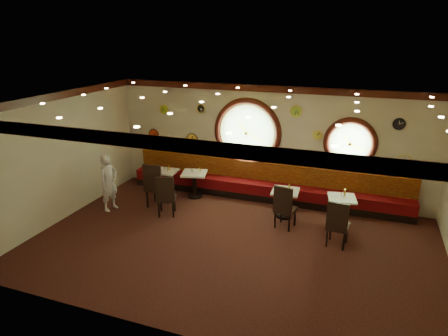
% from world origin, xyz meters
% --- Properties ---
extents(floor, '(9.00, 6.00, 0.00)m').
position_xyz_m(floor, '(0.00, 0.00, 0.00)').
color(floor, black).
rests_on(floor, ground).
extents(ceiling, '(9.00, 6.00, 0.02)m').
position_xyz_m(ceiling, '(0.00, 0.00, 3.20)').
color(ceiling, gold).
rests_on(ceiling, wall_back).
extents(wall_back, '(9.00, 0.02, 3.20)m').
position_xyz_m(wall_back, '(0.00, 3.00, 1.60)').
color(wall_back, beige).
rests_on(wall_back, floor).
extents(wall_front, '(9.00, 0.02, 3.20)m').
position_xyz_m(wall_front, '(0.00, -3.00, 1.60)').
color(wall_front, beige).
rests_on(wall_front, floor).
extents(wall_left, '(0.02, 6.00, 3.20)m').
position_xyz_m(wall_left, '(-4.50, 0.00, 1.60)').
color(wall_left, beige).
rests_on(wall_left, floor).
extents(molding_back, '(9.00, 0.10, 0.18)m').
position_xyz_m(molding_back, '(0.00, 2.95, 3.11)').
color(molding_back, '#3A110A').
rests_on(molding_back, wall_back).
extents(molding_front, '(9.00, 0.10, 0.18)m').
position_xyz_m(molding_front, '(0.00, -2.95, 3.11)').
color(molding_front, '#3A110A').
rests_on(molding_front, wall_back).
extents(molding_left, '(0.10, 6.00, 0.18)m').
position_xyz_m(molding_left, '(-4.45, 0.00, 3.11)').
color(molding_left, '#3A110A').
rests_on(molding_left, wall_back).
extents(banquette_base, '(8.00, 0.55, 0.20)m').
position_xyz_m(banquette_base, '(0.00, 2.72, 0.10)').
color(banquette_base, black).
rests_on(banquette_base, floor).
extents(banquette_seat, '(8.00, 0.55, 0.30)m').
position_xyz_m(banquette_seat, '(0.00, 2.72, 0.35)').
color(banquette_seat, '#59070C').
rests_on(banquette_seat, banquette_base).
extents(banquette_back, '(8.00, 0.10, 0.55)m').
position_xyz_m(banquette_back, '(0.00, 2.94, 0.75)').
color(banquette_back, '#610E07').
rests_on(banquette_back, wall_back).
extents(porthole_left_glass, '(1.66, 0.02, 1.66)m').
position_xyz_m(porthole_left_glass, '(-0.60, 3.00, 1.85)').
color(porthole_left_glass, '#7CB26B').
rests_on(porthole_left_glass, wall_back).
extents(porthole_left_frame, '(1.98, 0.18, 1.98)m').
position_xyz_m(porthole_left_frame, '(-0.60, 2.98, 1.85)').
color(porthole_left_frame, '#3A110A').
rests_on(porthole_left_frame, wall_back).
extents(porthole_left_ring, '(1.61, 0.03, 1.61)m').
position_xyz_m(porthole_left_ring, '(-0.60, 2.95, 1.85)').
color(porthole_left_ring, yellow).
rests_on(porthole_left_ring, wall_back).
extents(porthole_right_glass, '(1.10, 0.02, 1.10)m').
position_xyz_m(porthole_right_glass, '(2.20, 3.00, 1.80)').
color(porthole_right_glass, '#7CB26B').
rests_on(porthole_right_glass, wall_back).
extents(porthole_right_frame, '(1.38, 0.18, 1.38)m').
position_xyz_m(porthole_right_frame, '(2.20, 2.98, 1.80)').
color(porthole_right_frame, '#3A110A').
rests_on(porthole_right_frame, wall_back).
extents(porthole_right_ring, '(1.09, 0.03, 1.09)m').
position_xyz_m(porthole_right_ring, '(2.20, 2.95, 1.80)').
color(porthole_right_ring, yellow).
rests_on(porthole_right_ring, wall_back).
extents(wall_clock_0, '(0.24, 0.03, 0.24)m').
position_xyz_m(wall_clock_0, '(0.85, 2.96, 1.20)').
color(wall_clock_0, red).
rests_on(wall_clock_0, wall_back).
extents(wall_clock_1, '(0.28, 0.03, 0.28)m').
position_xyz_m(wall_clock_1, '(3.30, 2.96, 2.40)').
color(wall_clock_1, black).
rests_on(wall_clock_1, wall_back).
extents(wall_clock_2, '(0.20, 0.03, 0.20)m').
position_xyz_m(wall_clock_2, '(-1.90, 2.96, 1.20)').
color(wall_clock_2, white).
rests_on(wall_clock_2, wall_back).
extents(wall_clock_3, '(0.30, 0.03, 0.30)m').
position_xyz_m(wall_clock_3, '(0.75, 2.96, 2.55)').
color(wall_clock_3, '#90C03C').
rests_on(wall_clock_3, wall_back).
extents(wall_clock_4, '(0.36, 0.03, 0.36)m').
position_xyz_m(wall_clock_4, '(-2.30, 2.96, 1.50)').
color(wall_clock_4, yellow).
rests_on(wall_clock_4, wall_back).
extents(wall_clock_5, '(0.34, 0.03, 0.34)m').
position_xyz_m(wall_clock_5, '(3.55, 2.96, 1.45)').
color(wall_clock_5, silver).
rests_on(wall_clock_5, wall_back).
extents(wall_clock_6, '(0.22, 0.03, 0.22)m').
position_xyz_m(wall_clock_6, '(1.35, 2.96, 1.95)').
color(wall_clock_6, '#D3D848').
rests_on(wall_clock_6, wall_back).
extents(wall_clock_7, '(0.24, 0.03, 0.24)m').
position_xyz_m(wall_clock_7, '(-2.00, 2.96, 2.45)').
color(wall_clock_7, black).
rests_on(wall_clock_7, wall_back).
extents(wall_clock_8, '(0.26, 0.03, 0.26)m').
position_xyz_m(wall_clock_8, '(-3.20, 2.96, 2.35)').
color(wall_clock_8, '#A6C928').
rests_on(wall_clock_8, wall_back).
extents(wall_clock_9, '(0.32, 0.03, 0.32)m').
position_xyz_m(wall_clock_9, '(-3.60, 2.96, 1.55)').
color(wall_clock_9, red).
rests_on(wall_clock_9, wall_back).
extents(table_a, '(0.66, 0.66, 0.69)m').
position_xyz_m(table_a, '(-2.83, 2.23, 0.43)').
color(table_a, black).
rests_on(table_a, floor).
extents(table_b, '(0.82, 0.82, 0.75)m').
position_xyz_m(table_b, '(-1.92, 2.21, 0.47)').
color(table_b, black).
rests_on(table_b, floor).
extents(table_c, '(0.71, 0.71, 0.73)m').
position_xyz_m(table_c, '(0.80, 1.78, 0.46)').
color(table_c, black).
rests_on(table_c, floor).
extents(table_d, '(0.76, 0.76, 0.72)m').
position_xyz_m(table_d, '(2.19, 1.87, 0.45)').
color(table_d, black).
rests_on(table_d, floor).
extents(chair_a, '(0.53, 0.53, 0.77)m').
position_xyz_m(chair_a, '(-2.63, 1.18, 0.71)').
color(chair_a, black).
rests_on(chair_a, floor).
extents(chair_b, '(0.60, 0.60, 0.69)m').
position_xyz_m(chair_b, '(-2.08, 0.78, 0.64)').
color(chair_b, black).
rests_on(chair_b, floor).
extents(chair_c, '(0.55, 0.55, 0.69)m').
position_xyz_m(chair_c, '(0.91, 1.14, 0.64)').
color(chair_c, black).
rests_on(chair_c, floor).
extents(chair_d, '(0.51, 0.51, 0.68)m').
position_xyz_m(chair_d, '(2.19, 0.66, 0.63)').
color(chair_d, black).
rests_on(chair_d, floor).
extents(condiment_a_salt, '(0.03, 0.03, 0.09)m').
position_xyz_m(condiment_a_salt, '(-2.90, 2.26, 0.73)').
color(condiment_a_salt, silver).
rests_on(condiment_a_salt, table_a).
extents(condiment_b_salt, '(0.04, 0.04, 0.11)m').
position_xyz_m(condiment_b_salt, '(-2.01, 2.23, 0.80)').
color(condiment_b_salt, silver).
rests_on(condiment_b_salt, table_b).
extents(condiment_c_salt, '(0.03, 0.03, 0.09)m').
position_xyz_m(condiment_c_salt, '(0.71, 1.83, 0.78)').
color(condiment_c_salt, silver).
rests_on(condiment_c_salt, table_c).
extents(condiment_d_salt, '(0.04, 0.04, 0.10)m').
position_xyz_m(condiment_d_salt, '(2.16, 1.92, 0.77)').
color(condiment_d_salt, silver).
rests_on(condiment_d_salt, table_d).
extents(condiment_a_pepper, '(0.04, 0.04, 0.11)m').
position_xyz_m(condiment_a_pepper, '(-2.77, 2.20, 0.74)').
color(condiment_a_pepper, '#BBBBC0').
rests_on(condiment_a_pepper, table_a).
extents(condiment_b_pepper, '(0.03, 0.03, 0.09)m').
position_xyz_m(condiment_b_pepper, '(-1.95, 2.17, 0.79)').
color(condiment_b_pepper, silver).
rests_on(condiment_b_pepper, table_b).
extents(condiment_c_pepper, '(0.03, 0.03, 0.09)m').
position_xyz_m(condiment_c_pepper, '(0.88, 1.75, 0.78)').
color(condiment_c_pepper, silver).
rests_on(condiment_c_pepper, table_c).
extents(condiment_d_pepper, '(0.03, 0.03, 0.09)m').
position_xyz_m(condiment_d_pepper, '(2.21, 1.86, 0.76)').
color(condiment_d_pepper, silver).
rests_on(condiment_d_pepper, table_d).
extents(condiment_a_bottle, '(0.05, 0.05, 0.15)m').
position_xyz_m(condiment_a_bottle, '(-2.77, 2.30, 0.76)').
color(condiment_a_bottle, yellow).
rests_on(condiment_a_bottle, table_a).
extents(condiment_b_bottle, '(0.04, 0.04, 0.14)m').
position_xyz_m(condiment_b_bottle, '(-1.78, 2.30, 0.82)').
color(condiment_b_bottle, gold).
rests_on(condiment_b_bottle, table_b).
extents(condiment_c_bottle, '(0.05, 0.05, 0.15)m').
position_xyz_m(condiment_c_bottle, '(0.88, 1.88, 0.81)').
color(condiment_c_bottle, gold).
rests_on(condiment_c_bottle, table_c).
extents(condiment_d_bottle, '(0.06, 0.06, 0.18)m').
position_xyz_m(condiment_d_bottle, '(2.23, 1.97, 0.81)').
color(condiment_d_bottle, gold).
rests_on(condiment_d_bottle, table_d).
extents(waiter, '(0.48, 0.63, 1.54)m').
position_xyz_m(waiter, '(-3.70, 0.65, 0.77)').
color(waiter, white).
rests_on(waiter, floor).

